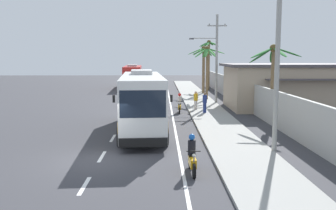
{
  "coord_description": "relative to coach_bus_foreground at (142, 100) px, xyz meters",
  "views": [
    {
      "loc": [
        2.87,
        -17.06,
        4.75
      ],
      "look_at": [
        3.27,
        6.72,
        1.7
      ],
      "focal_mm": 40.46,
      "sensor_mm": 36.0,
      "label": 1
    }
  ],
  "objects": [
    {
      "name": "ground_plane",
      "position": [
        -1.61,
        -6.75,
        -2.01
      ],
      "size": [
        160.0,
        160.0,
        0.0
      ],
      "primitive_type": "plane",
      "color": "#3A3A3F"
    },
    {
      "name": "sidewalk_kerb",
      "position": [
        5.19,
        3.25,
        -1.94
      ],
      "size": [
        3.2,
        90.0,
        0.14
      ],
      "primitive_type": "cube",
      "color": "#999993",
      "rests_on": "ground"
    },
    {
      "name": "lane_markings",
      "position": [
        0.79,
        7.53,
        -2.01
      ],
      "size": [
        3.89,
        71.0,
        0.01
      ],
      "color": "white",
      "rests_on": "ground"
    },
    {
      "name": "boundary_wall",
      "position": [
        8.99,
        7.25,
        -0.78
      ],
      "size": [
        0.24,
        60.0,
        2.46
      ],
      "primitive_type": "cube",
      "color": "#B2B2AD",
      "rests_on": "ground"
    },
    {
      "name": "coach_bus_foreground",
      "position": [
        0.0,
        0.0,
        0.0
      ],
      "size": [
        3.38,
        11.59,
        3.87
      ],
      "color": "white",
      "rests_on": "ground"
    },
    {
      "name": "coach_bus_far_lane",
      "position": [
        -3.12,
        33.8,
        -0.14
      ],
      "size": [
        3.24,
        12.38,
        3.6
      ],
      "color": "red",
      "rests_on": "ground"
    },
    {
      "name": "motorcycle_beside_bus",
      "position": [
        2.77,
        8.04,
        -1.34
      ],
      "size": [
        0.56,
        1.96,
        1.67
      ],
      "color": "black",
      "rests_on": "ground"
    },
    {
      "name": "motorcycle_trailing",
      "position": [
        2.49,
        -8.74,
        -1.36
      ],
      "size": [
        0.56,
        1.96,
        1.6
      ],
      "color": "black",
      "rests_on": "ground"
    },
    {
      "name": "pedestrian_near_kerb",
      "position": [
        4.26,
        9.19,
        -1.03
      ],
      "size": [
        0.36,
        0.36,
        1.6
      ],
      "rotation": [
        0.0,
        0.0,
        5.13
      ],
      "color": "beige",
      "rests_on": "sidewalk_kerb"
    },
    {
      "name": "pedestrian_midwalk",
      "position": [
        4.81,
        7.13,
        -1.01
      ],
      "size": [
        0.36,
        0.36,
        1.66
      ],
      "rotation": [
        0.0,
        0.0,
        0.3
      ],
      "color": "navy",
      "rests_on": "sidewalk_kerb"
    },
    {
      "name": "utility_pole_nearest",
      "position": [
        6.8,
        -5.67,
        2.58
      ],
      "size": [
        2.54,
        0.24,
        8.71
      ],
      "color": "#9E9E99",
      "rests_on": "ground"
    },
    {
      "name": "utility_pole_mid",
      "position": [
        6.63,
        14.11,
        2.73
      ],
      "size": [
        3.72,
        0.24,
        8.87
      ],
      "color": "#9E9E99",
      "rests_on": "ground"
    },
    {
      "name": "palm_nearest",
      "position": [
        9.09,
        2.85,
        2.18
      ],
      "size": [
        4.0,
        3.96,
        5.62
      ],
      "color": "brown",
      "rests_on": "ground"
    },
    {
      "name": "palm_second",
      "position": [
        6.19,
        17.21,
        2.44
      ],
      "size": [
        3.52,
        3.49,
        5.89
      ],
      "color": "brown",
      "rests_on": "ground"
    },
    {
      "name": "palm_third",
      "position": [
        6.55,
        24.12,
        2.21
      ],
      "size": [
        4.17,
        3.58,
        6.09
      ],
      "color": "brown",
      "rests_on": "ground"
    },
    {
      "name": "palm_fourth",
      "position": [
        7.91,
        29.94,
        2.91
      ],
      "size": [
        2.86,
        2.95,
        7.07
      ],
      "color": "brown",
      "rests_on": "ground"
    },
    {
      "name": "roadside_building",
      "position": [
        15.02,
        10.6,
        0.05
      ],
      "size": [
        15.97,
        8.02,
        4.1
      ],
      "color": "tan",
      "rests_on": "ground"
    }
  ]
}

